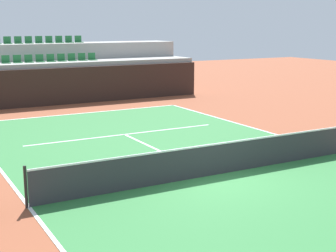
{
  "coord_description": "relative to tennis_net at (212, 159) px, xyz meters",
  "views": [
    {
      "loc": [
        -8.07,
        -11.83,
        4.47
      ],
      "look_at": [
        -0.4,
        2.0,
        1.2
      ],
      "focal_mm": 52.96,
      "sensor_mm": 36.0,
      "label": 1
    }
  ],
  "objects": [
    {
      "name": "seating_row_upper",
      "position": [
        0.0,
        19.12,
        2.91
      ],
      "size": [
        5.51,
        0.44,
        0.44
      ],
      "color": "#1E6633",
      "rests_on": "stands_tier_upper"
    },
    {
      "name": "ground_plane",
      "position": [
        0.0,
        0.0,
        -0.51
      ],
      "size": [
        80.0,
        80.0,
        0.0
      ],
      "primitive_type": "plane",
      "color": "brown"
    },
    {
      "name": "service_line_far",
      "position": [
        0.0,
        6.4,
        -0.5
      ],
      "size": [
        8.26,
        0.1,
        0.0
      ],
      "primitive_type": "cube",
      "color": "white",
      "rests_on": "court_surface"
    },
    {
      "name": "baseline_far",
      "position": [
        0.0,
        11.95,
        -0.5
      ],
      "size": [
        11.0,
        0.1,
        0.0
      ],
      "primitive_type": "cube",
      "color": "white",
      "rests_on": "court_surface"
    },
    {
      "name": "stands_tier_lower",
      "position": [
        0.0,
        16.62,
        0.65
      ],
      "size": [
        17.62,
        2.4,
        2.32
      ],
      "primitive_type": "cube",
      "color": "#9E9E99",
      "rests_on": "ground_plane"
    },
    {
      "name": "seating_row_lower",
      "position": [
        0.0,
        16.72,
        1.94
      ],
      "size": [
        5.51,
        0.44,
        0.44
      ],
      "color": "#1E6633",
      "rests_on": "stands_tier_lower"
    },
    {
      "name": "tennis_net",
      "position": [
        0.0,
        0.0,
        0.0
      ],
      "size": [
        11.08,
        0.08,
        1.07
      ],
      "color": "black",
      "rests_on": "court_surface"
    },
    {
      "name": "sideline_left",
      "position": [
        -5.45,
        0.0,
        -0.5
      ],
      "size": [
        0.1,
        24.0,
        0.0
      ],
      "primitive_type": "cube",
      "color": "white",
      "rests_on": "court_surface"
    },
    {
      "name": "stands_tier_upper",
      "position": [
        0.0,
        19.02,
        1.14
      ],
      "size": [
        17.62,
        2.4,
        3.29
      ],
      "primitive_type": "cube",
      "color": "#9E9E99",
      "rests_on": "ground_plane"
    },
    {
      "name": "court_surface",
      "position": [
        0.0,
        0.0,
        -0.5
      ],
      "size": [
        11.0,
        24.0,
        0.01
      ],
      "primitive_type": "cube",
      "color": "#2D7238",
      "rests_on": "ground_plane"
    },
    {
      "name": "centre_service_line",
      "position": [
        0.0,
        3.2,
        -0.5
      ],
      "size": [
        0.1,
        6.4,
        0.0
      ],
      "primitive_type": "cube",
      "color": "white",
      "rests_on": "court_surface"
    },
    {
      "name": "back_wall",
      "position": [
        0.0,
        15.27,
        0.52
      ],
      "size": [
        17.62,
        0.3,
        2.07
      ],
      "primitive_type": "cube",
      "color": "black",
      "rests_on": "ground_plane"
    }
  ]
}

